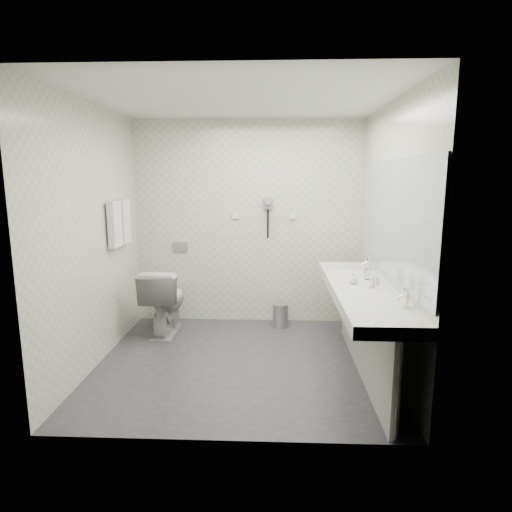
{
  "coord_description": "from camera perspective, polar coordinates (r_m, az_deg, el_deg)",
  "views": [
    {
      "loc": [
        0.32,
        -4.03,
        1.82
      ],
      "look_at": [
        0.15,
        0.15,
        1.05
      ],
      "focal_mm": 30.32,
      "sensor_mm": 36.0,
      "label": 1
    }
  ],
  "objects": [
    {
      "name": "floor",
      "position": [
        4.43,
        -2.08,
        -13.82
      ],
      "size": [
        2.8,
        2.8,
        0.0
      ],
      "primitive_type": "plane",
      "color": "#2F2E33",
      "rests_on": "ground"
    },
    {
      "name": "faucet_far",
      "position": [
        4.67,
        14.65,
        -0.95
      ],
      "size": [
        0.04,
        0.04,
        0.15
      ],
      "primitive_type": "cylinder",
      "color": "silver",
      "rests_on": "vanity_counter"
    },
    {
      "name": "wall_front",
      "position": [
        2.81,
        -4.3,
        -1.33
      ],
      "size": [
        2.8,
        0.0,
        2.8
      ],
      "primitive_type": "plane",
      "rotation": [
        -1.57,
        0.0,
        0.0
      ],
      "color": "beige",
      "rests_on": "floor"
    },
    {
      "name": "wall_right",
      "position": [
        4.21,
        17.19,
        2.18
      ],
      "size": [
        0.0,
        2.6,
        2.6
      ],
      "primitive_type": "plane",
      "rotation": [
        1.57,
        0.0,
        -1.57
      ],
      "color": "beige",
      "rests_on": "floor"
    },
    {
      "name": "vanity_post_near",
      "position": [
        3.26,
        18.13,
        -16.49
      ],
      "size": [
        0.06,
        0.06,
        0.75
      ],
      "primitive_type": "cylinder",
      "color": "silver",
      "rests_on": "floor"
    },
    {
      "name": "soap_bottle_a",
      "position": [
        4.08,
        15.51,
        -2.96
      ],
      "size": [
        0.07,
        0.07,
        0.1
      ],
      "primitive_type": "imported",
      "rotation": [
        0.0,
        0.0,
        0.69
      ],
      "color": "beige",
      "rests_on": "vanity_counter"
    },
    {
      "name": "bin_lid",
      "position": [
        5.32,
        3.25,
        -6.37
      ],
      "size": [
        0.2,
        0.2,
        0.02
      ],
      "primitive_type": "cylinder",
      "color": "#B2B5BA",
      "rests_on": "pedal_bin"
    },
    {
      "name": "switch_plate_a",
      "position": [
        5.36,
        -2.71,
        5.39
      ],
      "size": [
        0.09,
        0.02,
        0.09
      ],
      "primitive_type": "cube",
      "color": "silver",
      "rests_on": "wall_back"
    },
    {
      "name": "dryer_cord",
      "position": [
        5.31,
        1.58,
        4.28
      ],
      "size": [
        0.02,
        0.02,
        0.35
      ],
      "primitive_type": "cylinder",
      "color": "black",
      "rests_on": "dryer_cradle"
    },
    {
      "name": "pedal_bin",
      "position": [
        5.36,
        3.24,
        -7.85
      ],
      "size": [
        0.23,
        0.23,
        0.28
      ],
      "primitive_type": "cylinder",
      "rotation": [
        0.0,
        0.0,
        -0.17
      ],
      "color": "#B2B5BA",
      "rests_on": "floor"
    },
    {
      "name": "soap_bottle_c",
      "position": [
        3.96,
        15.11,
        -3.17
      ],
      "size": [
        0.06,
        0.06,
        0.13
      ],
      "primitive_type": "imported",
      "rotation": [
        0.0,
        0.0,
        -0.2
      ],
      "color": "beige",
      "rests_on": "vanity_counter"
    },
    {
      "name": "basin_near",
      "position": [
        3.42,
        15.92,
        -6.72
      ],
      "size": [
        0.4,
        0.31,
        0.05
      ],
      "primitive_type": "ellipsoid",
      "color": "silver",
      "rests_on": "vanity_counter"
    },
    {
      "name": "switch_plate_b",
      "position": [
        5.34,
        4.82,
        5.35
      ],
      "size": [
        0.09,
        0.02,
        0.09
      ],
      "primitive_type": "cube",
      "color": "silver",
      "rests_on": "wall_back"
    },
    {
      "name": "faucet_near",
      "position": [
        3.45,
        19.16,
        -5.21
      ],
      "size": [
        0.04,
        0.04,
        0.15
      ],
      "primitive_type": "cylinder",
      "color": "silver",
      "rests_on": "vanity_counter"
    },
    {
      "name": "dryer_cradle",
      "position": [
        5.31,
        1.59,
        6.98
      ],
      "size": [
        0.1,
        0.04,
        0.14
      ],
      "primitive_type": "cube",
      "color": "gray",
      "rests_on": "wall_back"
    },
    {
      "name": "mirror",
      "position": [
        3.99,
        17.86,
        4.61
      ],
      "size": [
        0.02,
        2.2,
        1.05
      ],
      "primitive_type": "cube",
      "color": "#B2BCC6",
      "rests_on": "wall_right"
    },
    {
      "name": "vanity_post_far",
      "position": [
        5.15,
        11.92,
        -6.09
      ],
      "size": [
        0.06,
        0.06,
        0.75
      ],
      "primitive_type": "cylinder",
      "color": "silver",
      "rests_on": "floor"
    },
    {
      "name": "wall_left",
      "position": [
        4.42,
        -20.62,
        2.35
      ],
      "size": [
        0.0,
        2.6,
        2.6
      ],
      "primitive_type": "plane",
      "rotation": [
        1.57,
        0.0,
        1.57
      ],
      "color": "beige",
      "rests_on": "floor"
    },
    {
      "name": "wall_back",
      "position": [
        5.37,
        -1.09,
        4.34
      ],
      "size": [
        2.8,
        0.0,
        2.8
      ],
      "primitive_type": "plane",
      "rotation": [
        1.57,
        0.0,
        0.0
      ],
      "color": "beige",
      "rests_on": "floor"
    },
    {
      "name": "flush_plate",
      "position": [
        5.51,
        -9.95,
        1.2
      ],
      "size": [
        0.18,
        0.02,
        0.12
      ],
      "primitive_type": "cube",
      "color": "#B2B5BA",
      "rests_on": "wall_back"
    },
    {
      "name": "toilet",
      "position": [
        5.2,
        -11.95,
        -5.75
      ],
      "size": [
        0.45,
        0.78,
        0.78
      ],
      "primitive_type": "imported",
      "rotation": [
        0.0,
        0.0,
        3.13
      ],
      "color": "silver",
      "rests_on": "floor"
    },
    {
      "name": "vanity_panel",
      "position": [
        4.17,
        13.86,
        -10.14
      ],
      "size": [
        0.03,
        2.15,
        0.75
      ],
      "primitive_type": "cube",
      "color": "gray",
      "rests_on": "floor"
    },
    {
      "name": "towel_near",
      "position": [
        4.76,
        -18.11,
        4.02
      ],
      "size": [
        0.07,
        0.24,
        0.48
      ],
      "primitive_type": "cube",
      "color": "silver",
      "rests_on": "towel_rail"
    },
    {
      "name": "glass_left",
      "position": [
        4.27,
        14.45,
        -2.32
      ],
      "size": [
        0.06,
        0.06,
        0.1
      ],
      "primitive_type": "cylinder",
      "rotation": [
        0.0,
        0.0,
        -0.01
      ],
      "color": "silver",
      "rests_on": "vanity_counter"
    },
    {
      "name": "ceiling",
      "position": [
        4.1,
        -2.32,
        19.98
      ],
      "size": [
        2.8,
        2.8,
        0.0
      ],
      "primitive_type": "plane",
      "rotation": [
        3.14,
        0.0,
        0.0
      ],
      "color": "silver",
      "rests_on": "wall_back"
    },
    {
      "name": "basin_far",
      "position": [
        4.65,
        12.25,
        -2.02
      ],
      "size": [
        0.4,
        0.31,
        0.05
      ],
      "primitive_type": "ellipsoid",
      "color": "silver",
      "rests_on": "vanity_counter"
    },
    {
      "name": "soap_bottle_b",
      "position": [
        4.06,
        12.72,
        -2.89
      ],
      "size": [
        0.11,
        0.11,
        0.1
      ],
      "primitive_type": "imported",
      "rotation": [
        0.0,
        0.0,
        -0.47
      ],
      "color": "beige",
      "rests_on": "vanity_counter"
    },
    {
      "name": "dryer_barrel",
      "position": [
        5.24,
        1.59,
        7.26
      ],
      "size": [
        0.08,
        0.14,
        0.08
      ],
      "primitive_type": "cylinder",
      "rotation": [
        1.57,
        0.0,
        0.0
      ],
      "color": "gray",
      "rests_on": "dryer_cradle"
    },
    {
      "name": "towel_far",
      "position": [
        5.03,
        -17.01,
        4.39
      ],
      "size": [
        0.07,
        0.24,
        0.48
      ],
      "primitive_type": "cube",
      "color": "silver",
      "rests_on": "towel_rail"
    },
    {
      "name": "vanity_counter",
      "position": [
        4.04,
        13.78,
        -4.49
      ],
      "size": [
        0.55,
        2.2,
        0.1
      ],
      "primitive_type": "cube",
      "color": "silver",
      "rests_on": "floor"
    },
    {
      "name": "towel_rail",
      "position": [
        4.88,
        -17.8,
        6.77
      ],
      "size": [
        0.02,
        0.62,
        0.02
      ],
      "primitive_type": "cylinder",
      "rotation": [
        1.57,
        0.0,
        0.0
      ],
      "color": "silver",
      "rests_on": "wall_left"
    }
  ]
}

